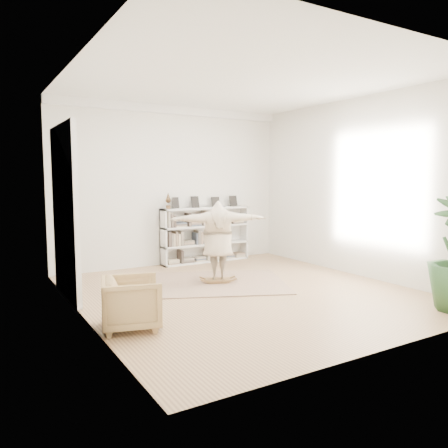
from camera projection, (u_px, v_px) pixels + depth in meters
name	position (u px, v px, depth m)	size (l,w,h in m)	color
floor	(244.00, 292.00, 7.64)	(6.00, 6.00, 0.00)	#8C6648
room_shell	(173.00, 110.00, 9.78)	(6.00, 6.00, 6.00)	silver
doors	(65.00, 214.00, 7.22)	(0.09, 1.78, 2.92)	white
bookshelf	(205.00, 235.00, 10.35)	(2.20, 0.35, 1.64)	silver
armchair	(132.00, 303.00, 5.76)	(0.74, 0.76, 0.69)	tan
rug	(218.00, 283.00, 8.28)	(2.50, 2.00, 0.02)	tan
rocker_board	(218.00, 280.00, 8.27)	(0.55, 0.45, 0.10)	olive
person	(218.00, 238.00, 8.19)	(1.82, 0.50, 1.48)	#C6B394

